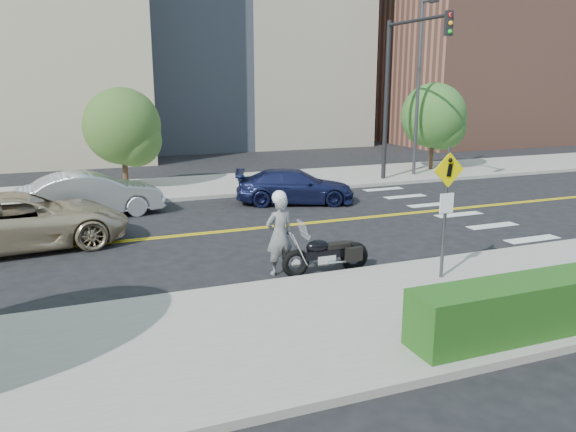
% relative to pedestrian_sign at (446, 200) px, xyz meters
% --- Properties ---
extents(ground_plane, '(120.00, 120.00, 0.00)m').
position_rel_pedestrian_sign_xyz_m(ground_plane, '(-4.20, 6.31, -1.96)').
color(ground_plane, black).
rests_on(ground_plane, ground).
extents(sidewalk_near, '(60.00, 5.00, 0.15)m').
position_rel_pedestrian_sign_xyz_m(sidewalk_near, '(-4.20, -1.19, -1.89)').
color(sidewalk_near, '#9E9B91').
rests_on(sidewalk_near, ground_plane).
extents(sidewalk_far, '(60.00, 5.00, 0.15)m').
position_rel_pedestrian_sign_xyz_m(sidewalk_far, '(-4.20, 13.81, -1.89)').
color(sidewalk_far, '#9E9B91').
rests_on(sidewalk_far, ground_plane).
extents(building_mid, '(18.00, 14.00, 20.00)m').
position_rel_pedestrian_sign_xyz_m(building_mid, '(3.80, 32.31, 8.04)').
color(building_mid, '#A39984').
rests_on(building_mid, ground_plane).
extents(building_right, '(14.00, 12.00, 12.00)m').
position_rel_pedestrian_sign_xyz_m(building_right, '(21.80, 26.31, 4.04)').
color(building_right, '#8C5947').
rests_on(building_right, ground_plane).
extents(lamp_post, '(0.16, 0.16, 8.00)m').
position_rel_pedestrian_sign_xyz_m(lamp_post, '(7.80, 12.81, 2.19)').
color(lamp_post, '#4C4C51').
rests_on(lamp_post, sidewalk_far).
extents(traffic_light, '(0.28, 4.50, 7.00)m').
position_rel_pedestrian_sign_xyz_m(traffic_light, '(5.80, 11.39, 2.71)').
color(traffic_light, black).
rests_on(traffic_light, sidewalk_far).
extents(pedestrian_sign, '(0.78, 0.08, 3.00)m').
position_rel_pedestrian_sign_xyz_m(pedestrian_sign, '(0.00, 0.00, 0.00)').
color(pedestrian_sign, '#4C4C51').
rests_on(pedestrian_sign, sidewalk_near).
extents(motorcyclist, '(0.77, 0.56, 2.06)m').
position_rel_pedestrian_sign_xyz_m(motorcyclist, '(-3.24, 1.99, -0.93)').
color(motorcyclist, silver).
rests_on(motorcyclist, ground).
extents(motorcycle, '(2.20, 0.70, 1.34)m').
position_rel_pedestrian_sign_xyz_m(motorcycle, '(-2.12, 1.71, -1.29)').
color(motorcycle, black).
rests_on(motorcycle, ground).
extents(suv, '(5.94, 3.27, 1.58)m').
position_rel_pedestrian_sign_xyz_m(suv, '(-9.12, 6.60, -1.17)').
color(suv, '#BFAC8C').
rests_on(suv, ground).
extents(parked_car_silver, '(4.90, 2.30, 1.55)m').
position_rel_pedestrian_sign_xyz_m(parked_car_silver, '(-7.17, 9.86, -1.18)').
color(parked_car_silver, '#B4B5BC').
rests_on(parked_car_silver, ground).
extents(parked_car_blue, '(4.84, 3.18, 1.30)m').
position_rel_pedestrian_sign_xyz_m(parked_car_blue, '(0.17, 9.39, -1.31)').
color(parked_car_blue, '#191F4D').
rests_on(parked_car_blue, ground).
extents(tree_far_a, '(3.17, 3.17, 4.34)m').
position_rel_pedestrian_sign_xyz_m(tree_far_a, '(-5.61, 14.16, 0.78)').
color(tree_far_a, '#382619').
rests_on(tree_far_a, ground).
extents(tree_far_b, '(3.26, 3.26, 4.50)m').
position_rel_pedestrian_sign_xyz_m(tree_far_b, '(9.59, 13.95, 0.91)').
color(tree_far_b, '#382619').
rests_on(tree_far_b, ground).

